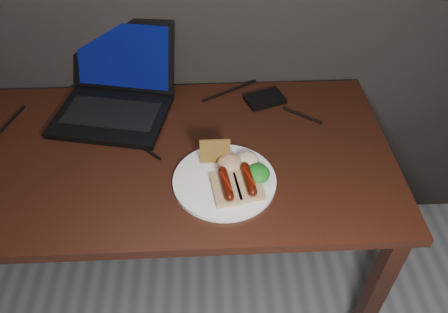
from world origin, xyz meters
TOP-DOWN VIEW (x-y plane):
  - desk at (0.00, 1.38)m, footprint 1.40×0.70m
  - laptop at (-0.15, 1.61)m, footprint 0.41×0.42m
  - hard_drive at (0.35, 1.62)m, footprint 0.15×0.12m
  - desk_cables at (0.01, 1.54)m, footprint 1.04×0.39m
  - plate at (0.19, 1.25)m, footprint 0.35×0.35m
  - bread_sausage_center at (0.19, 1.21)m, footprint 0.09×0.12m
  - bread_sausage_right at (0.26, 1.22)m, footprint 0.08×0.12m
  - crispbread at (0.17, 1.32)m, footprint 0.09×0.01m
  - salad_greens at (0.28, 1.25)m, footprint 0.07×0.07m
  - salsa_mound at (0.21, 1.29)m, footprint 0.07×0.07m
  - coleslaw_mound at (0.26, 1.31)m, footprint 0.06×0.06m

SIDE VIEW (x-z plane):
  - desk at x=0.00m, z-range 0.29..1.04m
  - desk_cables at x=0.01m, z-range 0.75..0.76m
  - plate at x=0.19m, z-range 0.75..0.76m
  - hard_drive at x=0.35m, z-range 0.75..0.77m
  - bread_sausage_center at x=0.19m, z-range 0.76..0.80m
  - bread_sausage_right at x=0.26m, z-range 0.76..0.80m
  - coleslaw_mound at x=0.26m, z-range 0.76..0.80m
  - salad_greens at x=0.28m, z-range 0.76..0.80m
  - salsa_mound at x=0.21m, z-range 0.76..0.80m
  - laptop at x=-0.15m, z-range 0.68..0.92m
  - crispbread at x=0.17m, z-range 0.76..0.85m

